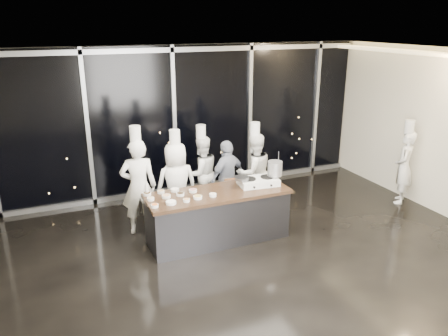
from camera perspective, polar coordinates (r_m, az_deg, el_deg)
The scene contains 15 objects.
ground at distance 7.10m, azimuth 1.98°, elevation -12.40°, with size 9.00×9.00×0.00m, color black.
room_shell at distance 6.32m, azimuth 3.66°, elevation 5.67°, with size 9.02×7.02×3.21m.
window_wall at distance 9.53m, azimuth -6.57°, elevation 6.05°, with size 8.90×0.11×3.20m.
demo_counter at distance 7.62m, azimuth -0.81°, elevation -6.25°, with size 2.46×0.86×0.90m.
stove at distance 7.75m, azimuth 4.48°, elevation -1.75°, with size 0.72×0.49×0.14m.
frying_pan at distance 7.60m, azimuth 2.24°, elevation -1.33°, with size 0.47×0.29×0.04m.
stock_pot at distance 7.81m, azimuth 6.66°, elevation -0.05°, with size 0.26×0.26×0.26m, color #AAAAAC.
prep_bowls at distance 7.24m, azimuth -6.44°, elevation -3.66°, with size 1.13×0.66×0.05m.
squeeze_bottle at distance 7.39m, azimuth -10.06°, elevation -2.65°, with size 0.06×0.06×0.23m.
chef_far_left at distance 7.87m, azimuth -11.08°, elevation -2.30°, with size 0.70×0.53×1.98m.
chef_left at distance 8.07m, azimuth -6.23°, elevation -2.09°, with size 0.80×0.53×1.84m.
chef_center at distance 8.75m, azimuth -2.95°, elevation -0.62°, with size 0.82×0.68×1.75m.
guest at distance 8.52m, azimuth 0.46°, elevation -1.29°, with size 0.96×0.68×1.51m.
chef_right at distance 8.72m, azimuth 3.93°, elevation -0.51°, with size 0.82×0.66×1.81m.
chef_side at distance 9.80m, azimuth 22.45°, elevation 0.22°, with size 0.66×0.66×1.78m.
Camera 1 is at (-2.56, -5.51, 3.67)m, focal length 35.00 mm.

